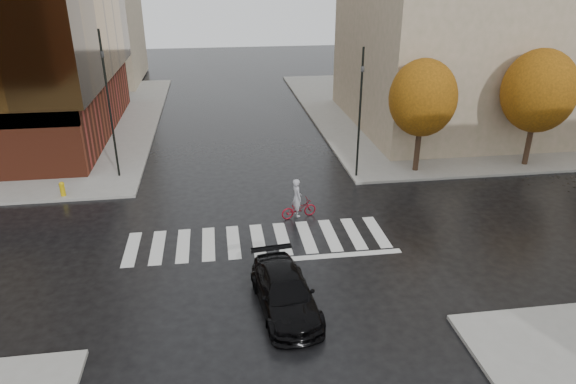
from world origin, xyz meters
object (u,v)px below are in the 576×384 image
at_px(traffic_light_ne, 360,106).
at_px(traffic_light_nw, 108,94).
at_px(cyclist, 298,205).
at_px(fire_hydrant, 62,188).
at_px(sedan, 285,293).

bearing_deg(traffic_light_ne, traffic_light_nw, -31.73).
bearing_deg(traffic_light_ne, cyclist, 23.99).
height_order(cyclist, fire_hydrant, cyclist).
bearing_deg(cyclist, sedan, 153.75).
distance_m(traffic_light_nw, traffic_light_ne, 13.72).
distance_m(traffic_light_ne, fire_hydrant, 16.46).
relative_size(traffic_light_nw, traffic_light_ne, 1.13).
height_order(sedan, traffic_light_ne, traffic_light_ne).
distance_m(sedan, traffic_light_nw, 16.22).
distance_m(traffic_light_nw, fire_hydrant, 5.56).
xyz_separation_m(sedan, cyclist, (1.64, 7.10, 0.01)).
bearing_deg(sedan, cyclist, 71.13).
height_order(sedan, traffic_light_nw, traffic_light_nw).
relative_size(sedan, fire_hydrant, 5.94).
bearing_deg(traffic_light_nw, cyclist, 42.70).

